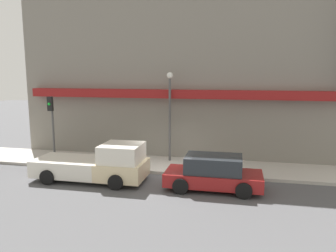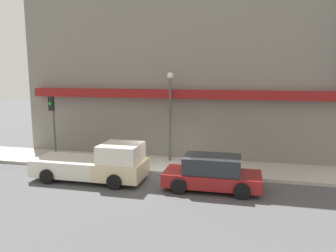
{
  "view_description": "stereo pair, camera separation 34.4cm",
  "coord_description": "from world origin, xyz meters",
  "px_view_note": "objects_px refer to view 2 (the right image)",
  "views": [
    {
      "loc": [
        3.58,
        -15.85,
        5.2
      ],
      "look_at": [
        -0.1,
        1.26,
        2.36
      ],
      "focal_mm": 35.0,
      "sensor_mm": 36.0,
      "label": 1
    },
    {
      "loc": [
        3.91,
        -15.77,
        5.2
      ],
      "look_at": [
        -0.1,
        1.26,
        2.36
      ],
      "focal_mm": 35.0,
      "sensor_mm": 36.0,
      "label": 2
    }
  ],
  "objects_px": {
    "parked_car": "(212,173)",
    "traffic_light": "(53,117)",
    "fire_hydrant": "(135,161)",
    "street_lamp": "(170,105)",
    "pickup_truck": "(97,164)"
  },
  "relations": [
    {
      "from": "parked_car",
      "to": "fire_hydrant",
      "type": "height_order",
      "value": "parked_car"
    },
    {
      "from": "pickup_truck",
      "to": "fire_hydrant",
      "type": "relative_size",
      "value": 9.23
    },
    {
      "from": "parked_car",
      "to": "traffic_light",
      "type": "height_order",
      "value": "traffic_light"
    },
    {
      "from": "parked_car",
      "to": "street_lamp",
      "type": "bearing_deg",
      "value": 125.19
    },
    {
      "from": "pickup_truck",
      "to": "parked_car",
      "type": "xyz_separation_m",
      "value": [
        5.59,
        -0.0,
        -0.07
      ]
    },
    {
      "from": "fire_hydrant",
      "to": "street_lamp",
      "type": "height_order",
      "value": "street_lamp"
    },
    {
      "from": "parked_car",
      "to": "fire_hydrant",
      "type": "distance_m",
      "value": 4.89
    },
    {
      "from": "street_lamp",
      "to": "traffic_light",
      "type": "distance_m",
      "value": 6.71
    },
    {
      "from": "parked_car",
      "to": "street_lamp",
      "type": "xyz_separation_m",
      "value": [
        -2.81,
        3.85,
        2.63
      ]
    },
    {
      "from": "pickup_truck",
      "to": "parked_car",
      "type": "bearing_deg",
      "value": 1.79
    },
    {
      "from": "street_lamp",
      "to": "pickup_truck",
      "type": "bearing_deg",
      "value": -125.82
    },
    {
      "from": "parked_car",
      "to": "traffic_light",
      "type": "distance_m",
      "value": 9.75
    },
    {
      "from": "fire_hydrant",
      "to": "street_lamp",
      "type": "relative_size",
      "value": 0.12
    },
    {
      "from": "fire_hydrant",
      "to": "traffic_light",
      "type": "height_order",
      "value": "traffic_light"
    },
    {
      "from": "pickup_truck",
      "to": "fire_hydrant",
      "type": "height_order",
      "value": "pickup_truck"
    }
  ]
}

